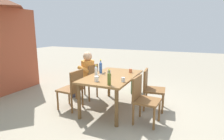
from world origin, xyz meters
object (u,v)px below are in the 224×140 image
object	(u,v)px
chair_far_left	(73,87)
person_in_white_shirt	(85,73)
chair_near_right	(151,87)
bottle_blue	(101,67)
chair_far_right	(89,80)
cup_glass	(123,80)
cup_terracotta	(131,71)
bottle_olive	(109,78)
cup_white	(97,79)
cup_steel	(109,72)
chair_near_left	(143,97)
table_knife	(103,74)
backpack_by_near_side	(136,85)
dining_table	(112,80)
bottle_clear	(96,71)

from	to	relation	value
chair_far_left	person_in_white_shirt	size ratio (longest dim) A/B	0.74
chair_near_right	bottle_blue	distance (m)	1.18
chair_near_right	chair_far_right	bearing A→B (deg)	89.82
chair_near_right	cup_glass	size ratio (longest dim) A/B	10.58
chair_far_left	cup_terracotta	xyz separation A→B (m)	(0.78, -1.04, 0.30)
bottle_olive	chair_far_left	bearing A→B (deg)	73.10
chair_far_right	bottle_olive	bearing A→B (deg)	-135.17
bottle_blue	chair_far_right	bearing A→B (deg)	62.31
chair_far_right	cup_white	bearing A→B (deg)	-142.34
cup_glass	cup_steel	bearing A→B (deg)	48.18
chair_near_left	cup_glass	size ratio (longest dim) A/B	10.58
person_in_white_shirt	table_knife	bearing A→B (deg)	-114.78
bottle_blue	cup_glass	bearing A→B (deg)	-123.98
person_in_white_shirt	backpack_by_near_side	bearing A→B (deg)	-50.55
dining_table	bottle_clear	distance (m)	0.39
chair_near_left	cup_terracotta	world-z (taller)	chair_near_left
chair_near_left	cup_terracotta	size ratio (longest dim) A/B	9.89
chair_near_left	cup_steel	world-z (taller)	chair_near_left
chair_near_left	cup_glass	bearing A→B (deg)	92.79
chair_near_right	cup_glass	bearing A→B (deg)	151.28
bottle_blue	cup_terracotta	bearing A→B (deg)	-62.63
chair_far_right	person_in_white_shirt	size ratio (longest dim) A/B	0.74
chair_far_right	cup_steel	size ratio (longest dim) A/B	9.75
chair_far_right	cup_white	world-z (taller)	chair_far_right
chair_far_right	bottle_blue	size ratio (longest dim) A/B	2.83
cup_terracotta	table_knife	size ratio (longest dim) A/B	0.37
person_in_white_shirt	cup_terracotta	xyz separation A→B (m)	(0.08, -1.15, 0.14)
chair_far_right	cup_glass	xyz separation A→B (m)	(-0.71, -1.15, 0.30)
person_in_white_shirt	cup_terracotta	bearing A→B (deg)	-86.21
backpack_by_near_side	chair_near_right	bearing A→B (deg)	-146.38
dining_table	cup_glass	bearing A→B (deg)	-133.50
bottle_clear	backpack_by_near_side	bearing A→B (deg)	-20.41
dining_table	cup_steel	bearing A→B (deg)	55.43
chair_far_right	chair_far_left	xyz separation A→B (m)	(-0.70, 0.00, 0.00)
chair_near_left	cup_glass	distance (m)	0.49
cup_white	bottle_clear	bearing A→B (deg)	29.28
chair_far_left	cup_white	distance (m)	0.77
cup_terracotta	cup_glass	bearing A→B (deg)	-172.27
cup_glass	backpack_by_near_side	distance (m)	1.69
cup_glass	cup_white	size ratio (longest dim) A/B	0.82
person_in_white_shirt	bottle_clear	size ratio (longest dim) A/B	5.22
bottle_clear	cup_steel	bearing A→B (deg)	-48.37
dining_table	chair_near_left	xyz separation A→B (m)	(-0.34, -0.77, -0.17)
chair_far_right	backpack_by_near_side	distance (m)	1.32
dining_table	chair_far_left	xyz separation A→B (m)	(-0.35, 0.77, -0.17)
bottle_clear	table_knife	world-z (taller)	bottle_clear
chair_near_right	cup_white	size ratio (longest dim) A/B	8.69
cup_terracotta	bottle_olive	bearing A→B (deg)	177.61
person_in_white_shirt	bottle_olive	distance (m)	1.51
bottle_blue	bottle_clear	world-z (taller)	bottle_blue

